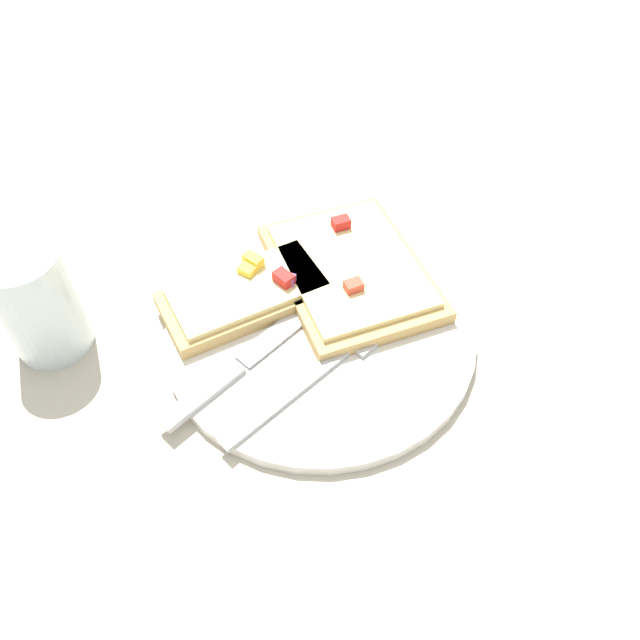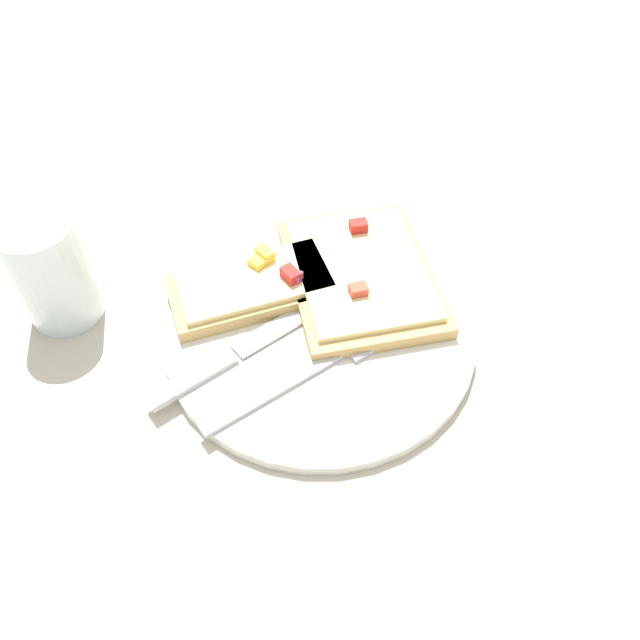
# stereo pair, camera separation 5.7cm
# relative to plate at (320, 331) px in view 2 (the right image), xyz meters

# --- Properties ---
(ground_plane) EXTENTS (4.00, 4.00, 0.00)m
(ground_plane) POSITION_rel_plate_xyz_m (0.00, 0.00, -0.01)
(ground_plane) COLOR #BCB29E
(plate) EXTENTS (0.29, 0.29, 0.01)m
(plate) POSITION_rel_plate_xyz_m (0.00, 0.00, 0.00)
(plate) COLOR silver
(plate) RESTS_ON ground
(fork) EXTENTS (0.21, 0.12, 0.01)m
(fork) POSITION_rel_plate_xyz_m (0.03, 0.03, 0.01)
(fork) COLOR #B7B7BC
(fork) RESTS_ON plate
(knife) EXTENTS (0.21, 0.11, 0.01)m
(knife) POSITION_rel_plate_xyz_m (0.06, -0.05, 0.01)
(knife) COLOR #B7B7BC
(knife) RESTS_ON plate
(pizza_slice_main) EXTENTS (0.23, 0.22, 0.03)m
(pizza_slice_main) POSITION_rel_plate_xyz_m (-0.07, 0.01, 0.02)
(pizza_slice_main) COLOR tan
(pizza_slice_main) RESTS_ON plate
(pizza_slice_corner) EXTENTS (0.17, 0.17, 0.03)m
(pizza_slice_corner) POSITION_rel_plate_xyz_m (-0.01, -0.08, 0.02)
(pizza_slice_corner) COLOR tan
(pizza_slice_corner) RESTS_ON plate
(crumb_scatter) EXTENTS (0.08, 0.17, 0.01)m
(crumb_scatter) POSITION_rel_plate_xyz_m (0.02, -0.03, 0.01)
(crumb_scatter) COLOR tan
(crumb_scatter) RESTS_ON plate
(drinking_glass) EXTENTS (0.07, 0.07, 0.11)m
(drinking_glass) POSITION_rel_plate_xyz_m (0.09, -0.23, 0.05)
(drinking_glass) COLOR silver
(drinking_glass) RESTS_ON ground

